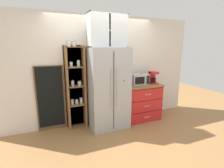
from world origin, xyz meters
TOP-DOWN VIEW (x-y plane):
  - ground_plane at (0.00, 0.00)m, footprint 10.57×10.57m
  - wall_back_cream at (0.00, 0.40)m, footprint 4.88×0.10m
  - refrigerator at (0.00, 0.01)m, footprint 0.86×0.70m
  - pantry_shelf_column at (-0.68, 0.29)m, footprint 0.46×0.27m
  - counter_cabinet at (0.93, 0.07)m, footprint 0.94×0.60m
  - microwave at (0.86, 0.12)m, footprint 0.44×0.33m
  - coffee_maker at (1.26, 0.07)m, footprint 0.17×0.20m
  - mug_charcoal at (0.57, 0.10)m, footprint 0.11×0.08m
  - mug_navy at (0.93, 0.07)m, footprint 0.12×0.09m
  - bottle_amber at (0.93, 0.10)m, footprint 0.07×0.07m
  - upper_cabinet at (0.00, 0.06)m, footprint 0.83×0.32m
  - chalkboard_menu at (-1.23, 0.33)m, footprint 0.60×0.04m

SIDE VIEW (x-z plane):
  - ground_plane at x=0.00m, z-range 0.00..0.00m
  - counter_cabinet at x=0.93m, z-range 0.00..0.91m
  - chalkboard_menu at x=-1.23m, z-range 0.00..1.45m
  - refrigerator at x=0.00m, z-range 0.00..1.82m
  - mug_navy at x=0.93m, z-range 0.91..0.99m
  - mug_charcoal at x=0.57m, z-range 0.91..1.00m
  - pantry_shelf_column at x=-0.68m, z-range 0.00..1.95m
  - bottle_amber at x=0.93m, z-range 0.89..1.17m
  - microwave at x=0.86m, z-range 0.91..1.17m
  - coffee_maker at x=1.26m, z-range 0.91..1.22m
  - wall_back_cream at x=0.00m, z-range 0.00..2.55m
  - upper_cabinet at x=0.00m, z-range 1.81..2.50m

